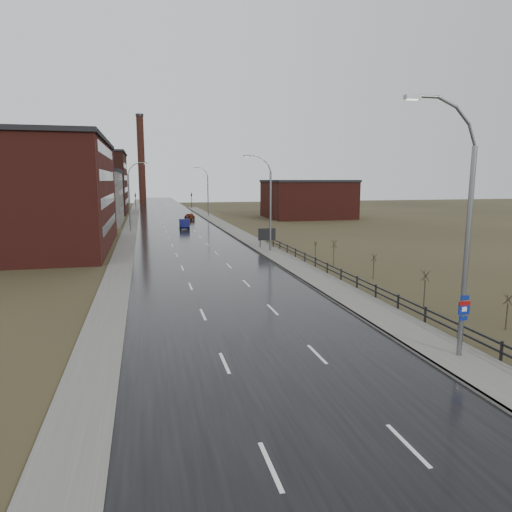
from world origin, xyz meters
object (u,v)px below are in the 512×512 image
billboard (267,235)px  car_near (184,224)px  streetlight_main (462,234)px  car_far (190,217)px

billboard → car_near: size_ratio=0.51×
streetlight_main → billboard: bearing=89.0°
billboard → car_near: bearing=107.5°
streetlight_main → car_far: size_ratio=2.93×
streetlight_main → car_near: size_ratio=2.42×
billboard → car_near: 26.90m
streetlight_main → car_near: (-7.44, 62.36, -5.23)m
streetlight_main → billboard: size_ratio=4.75×
streetlight_main → billboard: (0.63, 36.71, -4.34)m
billboard → car_far: (-5.34, 44.19, -1.02)m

